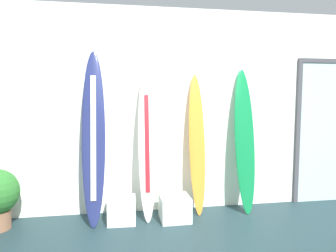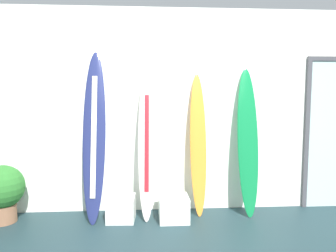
{
  "view_description": "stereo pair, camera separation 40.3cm",
  "coord_description": "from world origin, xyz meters",
  "px_view_note": "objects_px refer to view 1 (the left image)",
  "views": [
    {
      "loc": [
        -0.89,
        -3.01,
        1.6
      ],
      "look_at": [
        -0.23,
        0.95,
        1.22
      ],
      "focal_mm": 32.96,
      "sensor_mm": 36.0,
      "label": 1
    },
    {
      "loc": [
        -0.49,
        -3.06,
        1.6
      ],
      "look_at": [
        -0.23,
        0.95,
        1.22
      ],
      "focal_mm": 32.96,
      "sensor_mm": 36.0,
      "label": 2
    }
  ],
  "objects_px": {
    "display_block_center": "(122,210)",
    "glass_door": "(332,129)",
    "surfboard_sunset": "(197,146)",
    "surfboard_emerald": "(245,142)",
    "surfboard_ivory": "(147,144)",
    "surfboard_navy": "(93,138)",
    "display_block_left": "(175,208)"
  },
  "relations": [
    {
      "from": "surfboard_emerald",
      "to": "display_block_left",
      "type": "relative_size",
      "value": 5.21
    },
    {
      "from": "surfboard_ivory",
      "to": "glass_door",
      "type": "bearing_deg",
      "value": 4.78
    },
    {
      "from": "display_block_center",
      "to": "glass_door",
      "type": "distance_m",
      "value": 3.35
    },
    {
      "from": "display_block_left",
      "to": "display_block_center",
      "type": "distance_m",
      "value": 0.68
    },
    {
      "from": "surfboard_sunset",
      "to": "glass_door",
      "type": "bearing_deg",
      "value": 4.42
    },
    {
      "from": "display_block_left",
      "to": "surfboard_navy",
      "type": "bearing_deg",
      "value": 173.95
    },
    {
      "from": "display_block_left",
      "to": "display_block_center",
      "type": "relative_size",
      "value": 1.05
    },
    {
      "from": "display_block_center",
      "to": "surfboard_sunset",
      "type": "bearing_deg",
      "value": 9.17
    },
    {
      "from": "surfboard_navy",
      "to": "display_block_center",
      "type": "distance_m",
      "value": 0.99
    },
    {
      "from": "surfboard_ivory",
      "to": "surfboard_sunset",
      "type": "relative_size",
      "value": 1.05
    },
    {
      "from": "surfboard_emerald",
      "to": "glass_door",
      "type": "bearing_deg",
      "value": 7.55
    },
    {
      "from": "surfboard_navy",
      "to": "surfboard_sunset",
      "type": "distance_m",
      "value": 1.38
    },
    {
      "from": "display_block_left",
      "to": "display_block_center",
      "type": "bearing_deg",
      "value": 176.54
    },
    {
      "from": "surfboard_sunset",
      "to": "display_block_center",
      "type": "xyz_separation_m",
      "value": [
        -1.03,
        -0.17,
        -0.78
      ]
    },
    {
      "from": "surfboard_ivory",
      "to": "display_block_center",
      "type": "distance_m",
      "value": 0.9
    },
    {
      "from": "surfboard_navy",
      "to": "glass_door",
      "type": "relative_size",
      "value": 1.01
    },
    {
      "from": "surfboard_sunset",
      "to": "display_block_left",
      "type": "xyz_separation_m",
      "value": [
        -0.35,
        -0.21,
        -0.78
      ]
    },
    {
      "from": "surfboard_ivory",
      "to": "display_block_left",
      "type": "distance_m",
      "value": 0.91
    },
    {
      "from": "surfboard_emerald",
      "to": "glass_door",
      "type": "xyz_separation_m",
      "value": [
        1.49,
        0.2,
        0.14
      ]
    },
    {
      "from": "surfboard_navy",
      "to": "glass_door",
      "type": "distance_m",
      "value": 3.54
    },
    {
      "from": "surfboard_navy",
      "to": "surfboard_sunset",
      "type": "xyz_separation_m",
      "value": [
        1.36,
        0.1,
        -0.15
      ]
    },
    {
      "from": "surfboard_navy",
      "to": "surfboard_ivory",
      "type": "height_order",
      "value": "surfboard_navy"
    },
    {
      "from": "display_block_left",
      "to": "display_block_center",
      "type": "height_order",
      "value": "display_block_center"
    },
    {
      "from": "surfboard_ivory",
      "to": "surfboard_emerald",
      "type": "bearing_deg",
      "value": 1.71
    },
    {
      "from": "surfboard_sunset",
      "to": "surfboard_emerald",
      "type": "distance_m",
      "value": 0.67
    },
    {
      "from": "surfboard_sunset",
      "to": "surfboard_emerald",
      "type": "xyz_separation_m",
      "value": [
        0.67,
        -0.03,
        0.04
      ]
    },
    {
      "from": "surfboard_navy",
      "to": "display_block_left",
      "type": "height_order",
      "value": "surfboard_navy"
    },
    {
      "from": "surfboard_sunset",
      "to": "display_block_left",
      "type": "distance_m",
      "value": 0.88
    },
    {
      "from": "surfboard_navy",
      "to": "surfboard_ivory",
      "type": "relative_size",
      "value": 1.1
    },
    {
      "from": "display_block_center",
      "to": "glass_door",
      "type": "height_order",
      "value": "glass_door"
    },
    {
      "from": "surfboard_ivory",
      "to": "display_block_center",
      "type": "xyz_separation_m",
      "value": [
        -0.34,
        -0.09,
        -0.82
      ]
    },
    {
      "from": "display_block_center",
      "to": "surfboard_navy",
      "type": "bearing_deg",
      "value": 168.79
    }
  ]
}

